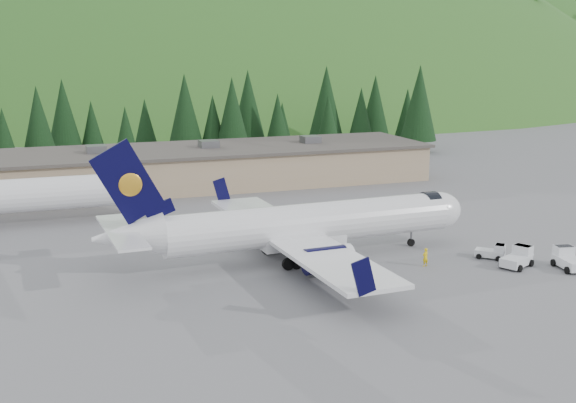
# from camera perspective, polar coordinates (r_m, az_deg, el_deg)

# --- Properties ---
(ground) EXTENTS (600.00, 600.00, 0.00)m
(ground) POSITION_cam_1_polar(r_m,az_deg,el_deg) (65.24, 1.80, -4.48)
(ground) COLOR slate
(airliner) EXTENTS (34.87, 32.67, 11.59)m
(airliner) POSITION_cam_1_polar(r_m,az_deg,el_deg) (64.03, 0.98, -1.93)
(airliner) COLOR white
(airliner) RESTS_ON ground
(second_airliner) EXTENTS (27.50, 11.00, 10.05)m
(second_airliner) POSITION_cam_1_polar(r_m,az_deg,el_deg) (81.54, -20.74, 0.51)
(second_airliner) COLOR white
(second_airliner) RESTS_ON ground
(baggage_tug_a) EXTENTS (3.62, 3.00, 1.73)m
(baggage_tug_a) POSITION_cam_1_polar(r_m,az_deg,el_deg) (65.67, 17.73, -4.25)
(baggage_tug_a) COLOR silver
(baggage_tug_a) RESTS_ON ground
(baggage_tug_b) EXTENTS (2.73, 2.70, 1.37)m
(baggage_tug_b) POSITION_cam_1_polar(r_m,az_deg,el_deg) (67.44, 15.87, -3.85)
(baggage_tug_b) COLOR silver
(baggage_tug_b) RESTS_ON ground
(baggage_tug_c) EXTENTS (2.51, 3.59, 1.78)m
(baggage_tug_c) POSITION_cam_1_polar(r_m,az_deg,el_deg) (66.50, 21.27, -4.29)
(baggage_tug_c) COLOR silver
(baggage_tug_c) RESTS_ON ground
(terminal_building) EXTENTS (71.00, 17.00, 6.10)m
(terminal_building) POSITION_cam_1_polar(r_m,az_deg,el_deg) (99.08, -9.07, 2.67)
(terminal_building) COLOR #9F8665
(terminal_building) RESTS_ON ground
(ramp_worker) EXTENTS (0.67, 0.52, 1.64)m
(ramp_worker) POSITION_cam_1_polar(r_m,az_deg,el_deg) (63.68, 10.80, -4.34)
(ramp_worker) COLOR yellow
(ramp_worker) RESTS_ON ground
(tree_line) EXTENTS (111.44, 19.07, 14.36)m
(tree_line) POSITION_cam_1_polar(r_m,az_deg,el_deg) (120.73, -10.03, 6.59)
(tree_line) COLOR black
(tree_line) RESTS_ON ground
(hills) EXTENTS (614.00, 330.00, 300.00)m
(hills) POSITION_cam_1_polar(r_m,az_deg,el_deg) (294.29, -3.60, -8.06)
(hills) COLOR #246020
(hills) RESTS_ON ground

